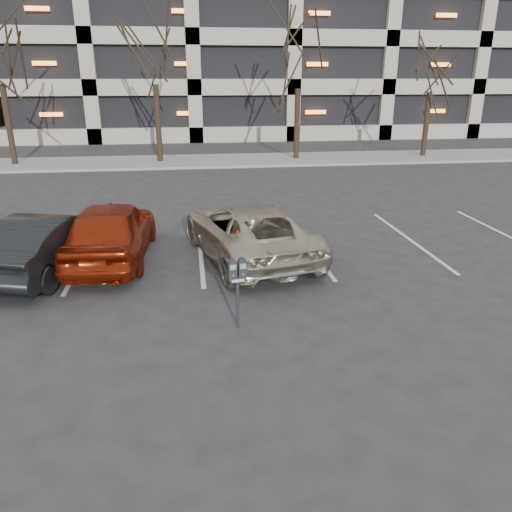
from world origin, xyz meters
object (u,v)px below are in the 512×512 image
tree_b (152,32)px  car_dark (49,243)px  tree_c (299,42)px  car_red (111,231)px  tree_d (435,49)px  suv_silver (249,231)px  parking_meter (237,276)px

tree_b → car_dark: 15.87m
tree_c → car_red: tree_c is taller
tree_b → tree_d: bearing=0.0°
tree_b → suv_silver: tree_b is taller
parking_meter → tree_b: bearing=87.5°
tree_c → suv_silver: tree_c is taller
parking_meter → car_dark: size_ratio=0.31×
car_red → parking_meter: bearing=127.2°
parking_meter → car_dark: car_dark is taller
car_red → tree_c: bearing=-114.8°
tree_b → tree_c: (7.00, 0.00, -0.37)m
tree_b → suv_silver: 15.72m
tree_d → suv_silver: size_ratio=1.46×
tree_b → tree_d: size_ratio=1.12×
tree_d → car_dark: tree_d is taller
tree_c → car_red: (-7.46, -14.25, -5.00)m
car_red → car_dark: size_ratio=1.05×
suv_silver → tree_b: bearing=-92.0°
parking_meter → car_red: 4.61m
tree_c → tree_d: bearing=0.0°
tree_d → car_dark: size_ratio=1.86×
tree_b → car_red: 15.23m
car_red → car_dark: bearing=26.7°
tree_d → car_dark: bearing=-136.7°
car_dark → car_red: bearing=-140.1°
tree_d → parking_meter: size_ratio=6.02×
parking_meter → car_red: size_ratio=0.29×
tree_b → car_dark: size_ratio=2.09×
parking_meter → car_red: bearing=115.1°
tree_d → car_red: 20.84m
tree_d → tree_c: bearing=180.0°
tree_c → car_dark: (-8.73, -14.81, -5.06)m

